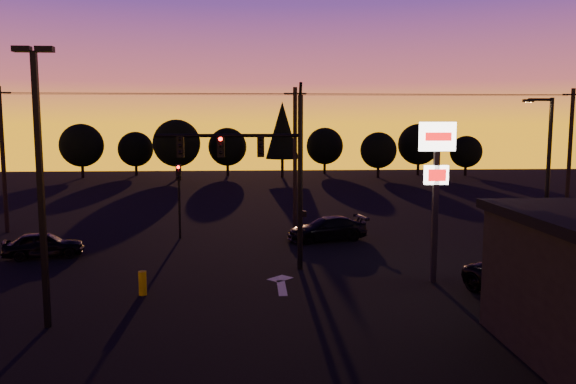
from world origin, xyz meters
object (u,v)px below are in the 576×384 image
Objects in this scene: pylon_sign at (436,167)px; suv_parked at (529,282)px; parking_lot_light at (40,169)px; streetlight at (546,170)px; car_right at (327,229)px; car_left at (44,244)px; secondary_signal at (179,190)px; bollard at (143,283)px; traffic_signal_mast at (265,163)px.

pylon_sign is 1.34× the size of suv_parked.
parking_lot_light is 1.14× the size of streetlight.
streetlight is 8.60m from suv_parked.
pylon_sign is 5.75m from suv_parked.
pylon_sign is at bearing 6.11° from car_right.
streetlight is at bearing 21.65° from parking_lot_light.
car_left is at bearing 131.89° from suv_parked.
streetlight is 1.57× the size of suv_parked.
car_right is (8.60, -1.09, -2.18)m from secondary_signal.
pylon_sign reaches higher than car_right.
suv_parked is (21.17, -8.26, 0.05)m from car_left.
parking_lot_light is at bearing -125.96° from bollard.
bollard is (-0.04, -11.09, -2.38)m from secondary_signal.
streetlight is at bearing 6.14° from traffic_signal_mast.
parking_lot_light is 1.95× the size of car_right.
pylon_sign is 0.85× the size of streetlight.
car_right is at bearing -91.31° from car_left.
secondary_signal is 0.93× the size of car_right.
car_left is (-11.17, 3.14, -4.28)m from traffic_signal_mast.
traffic_signal_mast reaches higher than secondary_signal.
secondary_signal is at bearing -112.03° from car_right.
suv_parked is at bearing 13.85° from car_right.
traffic_signal_mast is at bearing 36.08° from bollard.
traffic_signal_mast is 1.97× the size of secondary_signal.
traffic_signal_mast is 14.10m from streetlight.
secondary_signal is 7.95m from car_left.
secondary_signal reaches higher than car_left.
car_right is at bearing 91.84° from suv_parked.
car_left is at bearing 162.87° from pylon_sign.
bollard is (2.46, 3.39, -4.79)m from parking_lot_light.
secondary_signal is 0.86× the size of suv_parked.
bollard is (-18.95, -5.11, -3.94)m from streetlight.
secondary_signal is at bearing 162.44° from streetlight.
suv_parked is (10.00, -5.12, -4.23)m from traffic_signal_mast.
parking_lot_light reaches higher than suv_parked.
secondary_signal reaches higher than bollard.
parking_lot_light is 11.75m from car_left.
car_left is 0.76× the size of suv_parked.
streetlight reaches higher than car_left.
traffic_signal_mast is 8.53m from car_right.
streetlight is at bearing 30.08° from pylon_sign.
parking_lot_light is 18.08m from suv_parked.
suv_parked is (2.90, -2.63, -4.21)m from pylon_sign.
pylon_sign reaches higher than bollard.
bollard is at bearing -143.92° from traffic_signal_mast.
pylon_sign is (14.50, 4.50, -0.36)m from parking_lot_light.
parking_lot_light reaches higher than traffic_signal_mast.
pylon_sign is at bearing -39.77° from secondary_signal.
parking_lot_light is at bearing 159.34° from suv_parked.
suv_parked is (-4.01, -6.63, -3.71)m from streetlight.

